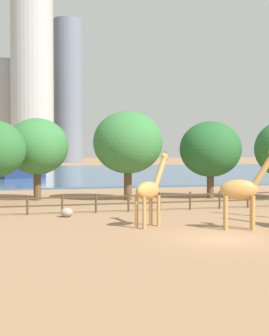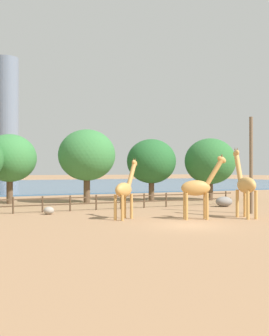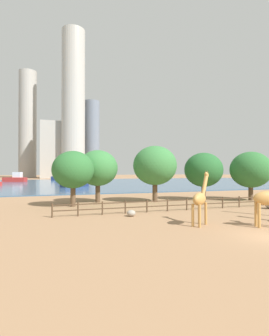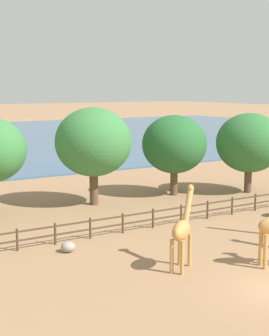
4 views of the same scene
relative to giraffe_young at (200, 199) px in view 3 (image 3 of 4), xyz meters
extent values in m
plane|color=#9E7551|center=(2.15, 75.20, -2.05)|extent=(400.00, 400.00, 0.00)
cube|color=#3D6084|center=(2.15, 72.20, -1.95)|extent=(180.00, 86.00, 0.20)
cylinder|color=#C18C47|center=(3.78, -1.77, -1.12)|extent=(0.28, 0.28, 1.85)
cylinder|color=#C18C47|center=(3.57, -2.30, -1.12)|extent=(0.28, 0.28, 1.85)
ellipsoid|color=#C18C47|center=(4.34, -2.29, 0.12)|extent=(2.20, 1.50, 1.07)
cylinder|color=#C18C47|center=(0.24, 0.51, -1.18)|extent=(0.28, 0.28, 1.74)
cylinder|color=#C18C47|center=(0.56, 0.08, -1.18)|extent=(0.28, 0.28, 1.74)
cylinder|color=#C18C47|center=(-0.84, -0.29, -1.18)|extent=(0.28, 0.28, 1.74)
cylinder|color=#C18C47|center=(-0.52, -0.72, -1.18)|extent=(0.28, 0.28, 1.74)
ellipsoid|color=#C18C47|center=(-0.14, -0.10, -0.01)|extent=(2.00, 1.76, 1.01)
cylinder|color=#C18C47|center=(0.82, 0.61, 1.03)|extent=(1.17, 0.98, 1.82)
ellipsoid|color=#C18C47|center=(1.21, 0.89, 1.86)|extent=(0.78, 0.69, 0.66)
cone|color=brown|center=(1.16, 0.95, 2.16)|extent=(0.13, 0.13, 0.18)
cone|color=brown|center=(1.25, 0.83, 2.16)|extent=(0.13, 0.13, 0.18)
ellipsoid|color=gray|center=(-3.86, 5.50, -1.75)|extent=(0.81, 0.79, 0.59)
cylinder|color=#4C3826|center=(-10.85, 7.20, -1.40)|extent=(0.14, 0.14, 1.30)
cylinder|color=#4C3826|center=(-8.54, 7.20, -1.40)|extent=(0.14, 0.14, 1.30)
cylinder|color=#4C3826|center=(-6.23, 7.20, -1.40)|extent=(0.14, 0.14, 1.30)
cylinder|color=#4C3826|center=(-3.92, 7.20, -1.40)|extent=(0.14, 0.14, 1.30)
cylinder|color=#4C3826|center=(-1.61, 7.20, -1.40)|extent=(0.14, 0.14, 1.30)
cylinder|color=#4C3826|center=(0.70, 7.20, -1.40)|extent=(0.14, 0.14, 1.30)
cylinder|color=#4C3826|center=(3.01, 7.20, -1.40)|extent=(0.14, 0.14, 1.30)
cylinder|color=#4C3826|center=(5.32, 7.20, -1.40)|extent=(0.14, 0.14, 1.30)
cylinder|color=#4C3826|center=(7.63, 7.20, -1.40)|extent=(0.14, 0.14, 1.30)
cylinder|color=#4C3826|center=(9.94, 7.20, -1.40)|extent=(0.14, 0.14, 1.30)
cylinder|color=#4C3826|center=(12.26, 7.20, -1.40)|extent=(0.14, 0.14, 1.30)
cube|color=#4C3826|center=(2.15, 7.20, -0.94)|extent=(26.10, 0.08, 0.10)
cube|color=#4C3826|center=(2.15, 7.20, -1.46)|extent=(26.10, 0.08, 0.10)
cylinder|color=brown|center=(16.66, 12.59, -0.99)|extent=(0.65, 0.65, 2.12)
ellipsoid|color=#2D6B33|center=(16.66, 12.59, 2.38)|extent=(5.78, 5.78, 5.20)
cylinder|color=brown|center=(-8.30, 14.23, -0.85)|extent=(0.60, 0.60, 2.41)
ellipsoid|color=#2D6B33|center=(-8.30, 14.23, 2.35)|extent=(4.97, 4.97, 4.47)
cylinder|color=brown|center=(2.85, 15.42, -0.75)|extent=(0.68, 0.68, 2.60)
ellipsoid|color=#387A3D|center=(2.85, 15.42, 2.95)|extent=(6.00, 6.00, 5.40)
cylinder|color=brown|center=(-4.71, 17.37, -0.81)|extent=(0.64, 0.64, 2.48)
ellipsoid|color=#387A3D|center=(-4.71, 17.37, 2.59)|extent=(5.38, 5.38, 4.84)
cylinder|color=brown|center=(10.44, 15.14, -0.95)|extent=(0.63, 0.63, 2.20)
ellipsoid|color=#26602D|center=(10.44, 15.14, 2.37)|extent=(5.54, 5.54, 4.98)
cube|color=navy|center=(-4.46, 102.87, -1.01)|extent=(8.95, 5.83, 1.68)
cube|color=#333338|center=(-5.44, 103.25, 0.85)|extent=(3.55, 2.97, 2.02)
cylinder|color=silver|center=(-4.06, 102.72, 2.78)|extent=(0.15, 0.15, 5.89)
cube|color=#B22D28|center=(-22.04, 89.41, -1.02)|extent=(8.81, 5.95, 1.66)
cube|color=silver|center=(-21.08, 89.01, 0.81)|extent=(3.52, 2.99, 1.99)
cube|color=navy|center=(-4.23, 50.52, -1.14)|extent=(7.45, 5.76, 1.42)
cube|color=#333338|center=(-3.46, 50.96, 0.43)|extent=(3.07, 2.75, 1.71)
cylinder|color=#B7B2A8|center=(4.15, 137.15, 41.07)|extent=(13.33, 13.33, 86.24)
cylinder|color=#ADA89E|center=(-21.94, 163.16, 32.15)|extent=(10.85, 10.85, 68.39)
cylinder|color=slate|center=(18.65, 158.96, 23.73)|extent=(10.44, 10.44, 51.56)
cube|color=#ADA89E|center=(-6.80, 145.00, 14.72)|extent=(14.67, 10.47, 33.55)
camera|label=1|loc=(-8.54, -27.38, 2.20)|focal=55.00mm
camera|label=2|loc=(-12.40, -26.36, 1.33)|focal=45.00mm
camera|label=3|loc=(-11.52, -17.68, 2.17)|focal=28.00mm
camera|label=4|loc=(-15.29, -20.29, 7.11)|focal=55.00mm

